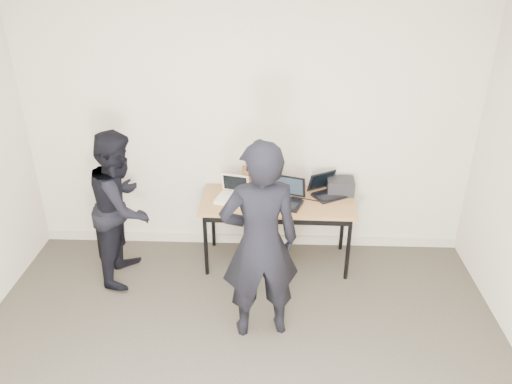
# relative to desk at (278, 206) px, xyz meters

# --- Properties ---
(room) EXTENTS (4.60, 4.60, 2.80)m
(room) POSITION_rel_desk_xyz_m (-0.30, -1.88, 0.69)
(room) COLOR #3C362D
(room) RESTS_ON ground
(desk) EXTENTS (1.51, 0.68, 0.72)m
(desk) POSITION_rel_desk_xyz_m (0.00, 0.00, 0.00)
(desk) COLOR olive
(desk) RESTS_ON ground
(laptop_beige) EXTENTS (0.34, 0.34, 0.23)m
(laptop_beige) POSITION_rel_desk_xyz_m (-0.45, 0.01, 0.10)
(laptop_beige) COLOR beige
(laptop_beige) RESTS_ON desk
(laptop_center) EXTENTS (0.41, 0.40, 0.25)m
(laptop_center) POSITION_rel_desk_xyz_m (0.08, -0.04, 0.12)
(laptop_center) COLOR black
(laptop_center) RESTS_ON desk
(laptop_right) EXTENTS (0.40, 0.40, 0.22)m
(laptop_right) POSITION_rel_desk_xyz_m (0.49, 0.14, 0.11)
(laptop_right) COLOR black
(laptop_right) RESTS_ON desk
(leather_satchel) EXTENTS (0.38, 0.21, 0.25)m
(leather_satchel) POSITION_rel_desk_xyz_m (-0.18, 0.23, 0.19)
(leather_satchel) COLOR brown
(leather_satchel) RESTS_ON desk
(tissue) EXTENTS (0.14, 0.11, 0.08)m
(tissue) POSITION_rel_desk_xyz_m (-0.15, 0.23, 0.34)
(tissue) COLOR white
(tissue) RESTS_ON leather_satchel
(equipment_box) EXTENTS (0.27, 0.23, 0.15)m
(equipment_box) POSITION_rel_desk_xyz_m (0.63, 0.19, 0.13)
(equipment_box) COLOR black
(equipment_box) RESTS_ON desk
(power_brick) EXTENTS (0.08, 0.05, 0.03)m
(power_brick) POSITION_rel_desk_xyz_m (-0.22, -0.17, 0.07)
(power_brick) COLOR black
(power_brick) RESTS_ON desk
(cables) EXTENTS (1.14, 0.49, 0.01)m
(cables) POSITION_rel_desk_xyz_m (0.05, 0.01, 0.06)
(cables) COLOR black
(cables) RESTS_ON desk
(person_typist) EXTENTS (0.70, 0.53, 1.74)m
(person_typist) POSITION_rel_desk_xyz_m (-0.14, -1.01, 0.21)
(person_typist) COLOR black
(person_typist) RESTS_ON ground
(person_observer) EXTENTS (0.59, 0.75, 1.51)m
(person_observer) POSITION_rel_desk_xyz_m (-1.47, -0.24, 0.09)
(person_observer) COLOR black
(person_observer) RESTS_ON ground
(baseboard) EXTENTS (4.50, 0.03, 0.10)m
(baseboard) POSITION_rel_desk_xyz_m (-0.30, 0.35, -0.61)
(baseboard) COLOR #C0B59F
(baseboard) RESTS_ON ground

